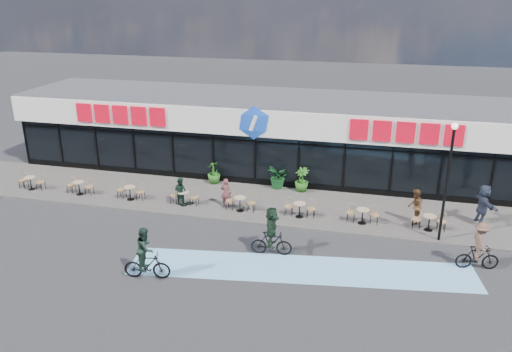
% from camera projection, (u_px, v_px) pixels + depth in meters
% --- Properties ---
extents(ground, '(120.00, 120.00, 0.00)m').
position_uv_depth(ground, '(218.00, 241.00, 22.50)').
color(ground, '#28282B').
rests_on(ground, ground).
extents(sidewalk, '(44.00, 5.00, 0.10)m').
position_uv_depth(sidewalk, '(244.00, 201.00, 26.57)').
color(sidewalk, '#59544F').
rests_on(sidewalk, ground).
extents(bike_lane, '(14.17, 4.13, 0.01)m').
position_uv_depth(bike_lane, '(301.00, 269.00, 20.24)').
color(bike_lane, '#79B7E5').
rests_on(bike_lane, ground).
extents(building, '(30.60, 6.57, 4.75)m').
position_uv_depth(building, '(266.00, 133.00, 30.70)').
color(building, black).
rests_on(building, ground).
extents(lamp_post, '(0.28, 0.28, 5.40)m').
position_uv_depth(lamp_post, '(448.00, 173.00, 21.28)').
color(lamp_post, black).
rests_on(lamp_post, sidewalk).
extents(bistro_set_0, '(1.54, 0.62, 0.90)m').
position_uv_depth(bistro_set_0, '(32.00, 181.00, 27.94)').
color(bistro_set_0, tan).
rests_on(bistro_set_0, sidewalk).
extents(bistro_set_1, '(1.54, 0.62, 0.90)m').
position_uv_depth(bistro_set_1, '(80.00, 186.00, 27.26)').
color(bistro_set_1, tan).
rests_on(bistro_set_1, sidewalk).
extents(bistro_set_2, '(1.54, 0.62, 0.90)m').
position_uv_depth(bistro_set_2, '(131.00, 191.00, 26.59)').
color(bistro_set_2, tan).
rests_on(bistro_set_2, sidewalk).
extents(bistro_set_3, '(1.54, 0.62, 0.90)m').
position_uv_depth(bistro_set_3, '(184.00, 196.00, 25.92)').
color(bistro_set_3, tan).
rests_on(bistro_set_3, sidewalk).
extents(bistro_set_4, '(1.54, 0.62, 0.90)m').
position_uv_depth(bistro_set_4, '(240.00, 202.00, 25.24)').
color(bistro_set_4, tan).
rests_on(bistro_set_4, sidewalk).
extents(bistro_set_5, '(1.54, 0.62, 0.90)m').
position_uv_depth(bistro_set_5, '(300.00, 208.00, 24.57)').
color(bistro_set_5, tan).
rests_on(bistro_set_5, sidewalk).
extents(bistro_set_6, '(1.54, 0.62, 0.90)m').
position_uv_depth(bistro_set_6, '(363.00, 214.00, 23.89)').
color(bistro_set_6, tan).
rests_on(bistro_set_6, sidewalk).
extents(bistro_set_7, '(1.54, 0.62, 0.90)m').
position_uv_depth(bistro_set_7, '(429.00, 220.00, 23.22)').
color(bistro_set_7, tan).
rests_on(bistro_set_7, sidewalk).
extents(potted_plant_left, '(1.00, 1.00, 1.32)m').
position_uv_depth(potted_plant_left, '(214.00, 172.00, 28.72)').
color(potted_plant_left, '#255C1A').
rests_on(potted_plant_left, sidewalk).
extents(potted_plant_mid, '(1.58, 1.62, 1.36)m').
position_uv_depth(potted_plant_mid, '(278.00, 177.00, 27.94)').
color(potted_plant_mid, '#154A1E').
rests_on(potted_plant_mid, sidewalk).
extents(potted_plant_right, '(0.98, 0.98, 1.36)m').
position_uv_depth(potted_plant_right, '(302.00, 180.00, 27.55)').
color(potted_plant_right, '#275F1B').
rests_on(potted_plant_right, sidewalk).
extents(patron_left, '(0.59, 0.41, 1.53)m').
position_uv_depth(patron_left, '(226.00, 193.00, 25.58)').
color(patron_left, brown).
rests_on(patron_left, sidewalk).
extents(patron_right, '(0.86, 0.75, 1.48)m').
position_uv_depth(patron_right, '(180.00, 191.00, 25.84)').
color(patron_right, '#192D22').
rests_on(patron_right, sidewalk).
extents(pedestrian_a, '(0.76, 0.92, 1.73)m').
position_uv_depth(pedestrian_a, '(415.00, 206.00, 23.72)').
color(pedestrian_a, '#4A2F1A').
rests_on(pedestrian_a, sidewalk).
extents(pedestrian_b, '(1.09, 1.92, 1.97)m').
position_uv_depth(pedestrian_b, '(483.00, 204.00, 23.66)').
color(pedestrian_b, '#2A3242').
rests_on(pedestrian_b, sidewalk).
extents(cyclist_a, '(1.81, 1.66, 2.20)m').
position_uv_depth(cyclist_a, '(271.00, 233.00, 21.02)').
color(cyclist_a, black).
rests_on(cyclist_a, ground).
extents(cyclist_b, '(1.78, 1.11, 2.04)m').
position_uv_depth(cyclist_b, '(479.00, 249.00, 19.96)').
color(cyclist_b, black).
rests_on(cyclist_b, ground).
extents(cyclist_c, '(1.90, 0.94, 2.19)m').
position_uv_depth(cyclist_c, '(146.00, 257.00, 19.31)').
color(cyclist_c, black).
rests_on(cyclist_c, ground).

